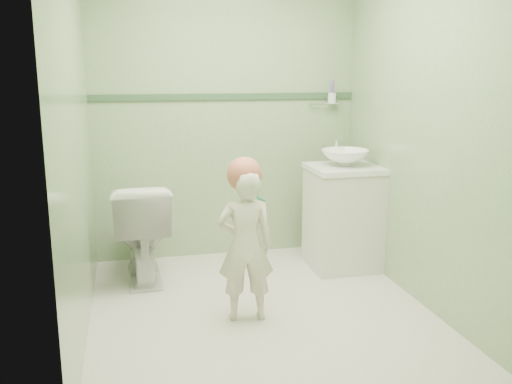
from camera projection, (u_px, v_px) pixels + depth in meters
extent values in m
plane|color=beige|center=(261.00, 312.00, 3.69)|extent=(2.50, 2.50, 0.00)
cube|color=#80AB79|center=(226.00, 115.00, 4.62)|extent=(2.20, 0.04, 2.40)
cube|color=#80AB79|center=(334.00, 163.00, 2.25)|extent=(2.20, 0.04, 2.40)
cube|color=#80AB79|center=(75.00, 135.00, 3.19)|extent=(0.04, 2.50, 2.40)
cube|color=#80AB79|center=(423.00, 127.00, 3.68)|extent=(0.04, 2.50, 2.40)
cube|color=#335337|center=(226.00, 97.00, 4.58)|extent=(2.20, 0.02, 0.05)
cube|color=silver|center=(343.00, 219.00, 4.46)|extent=(0.52, 0.50, 0.80)
cube|color=white|center=(345.00, 168.00, 4.37)|extent=(0.54, 0.52, 0.04)
imported|color=white|center=(345.00, 158.00, 4.35)|extent=(0.37, 0.37, 0.13)
cylinder|color=silver|center=(336.00, 147.00, 4.53)|extent=(0.03, 0.03, 0.18)
cylinder|color=silver|center=(338.00, 138.00, 4.46)|extent=(0.02, 0.12, 0.02)
cylinder|color=silver|center=(324.00, 104.00, 4.74)|extent=(0.26, 0.02, 0.02)
cylinder|color=silver|center=(332.00, 98.00, 4.73)|extent=(0.07, 0.07, 0.09)
cylinder|color=blue|center=(331.00, 90.00, 4.70)|extent=(0.01, 0.01, 0.17)
cylinder|color=#DB3648|center=(333.00, 90.00, 4.72)|extent=(0.01, 0.01, 0.17)
cylinder|color=purple|center=(333.00, 90.00, 4.70)|extent=(0.01, 0.01, 0.17)
imported|color=white|center=(141.00, 231.00, 4.21)|extent=(0.44, 0.75, 0.76)
imported|color=beige|center=(245.00, 246.00, 3.50)|extent=(0.38, 0.27, 0.97)
sphere|color=#BD634C|center=(244.00, 174.00, 3.42)|extent=(0.22, 0.22, 0.22)
cylinder|color=#0D7F5C|center=(261.00, 199.00, 3.31)|extent=(0.09, 0.13, 0.06)
cube|color=white|center=(250.00, 191.00, 3.34)|extent=(0.03, 0.03, 0.02)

